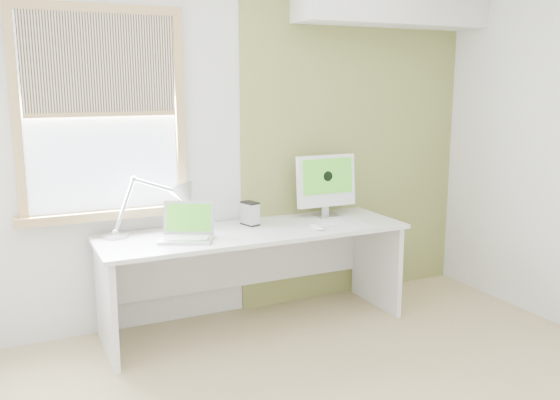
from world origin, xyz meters
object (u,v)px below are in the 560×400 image
laptop (187,230)px  external_drive (250,213)px  imac (326,182)px  desk (251,254)px  desk_lamp (172,201)px

laptop → external_drive: bearing=18.8°
laptop → imac: 1.21m
desk → external_drive: size_ratio=12.74×
desk → imac: (0.68, 0.11, 0.46)m
desk → desk_lamp: bearing=163.2°
laptop → external_drive: laptop is taller
laptop → external_drive: 0.56m
laptop → imac: size_ratio=0.88×
desk_lamp → external_drive: size_ratio=4.23×
desk → laptop: laptop is taller
desk_lamp → imac: size_ratio=1.49×
laptop → imac: (1.18, 0.20, 0.21)m
desk → desk_lamp: 0.69m
external_drive → imac: size_ratio=0.35×
imac → laptop: bearing=-170.2°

